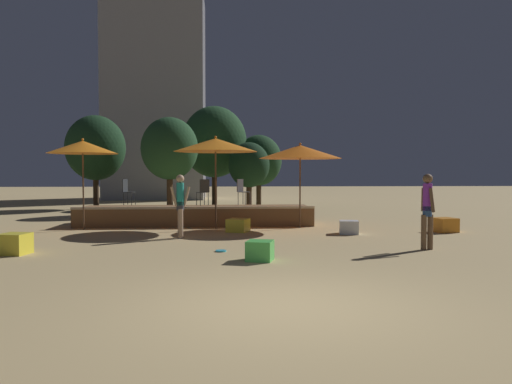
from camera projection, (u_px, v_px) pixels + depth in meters
name	position (u px, v px, depth m)	size (l,w,h in m)	color
ground_plane	(286.00, 306.00, 6.80)	(120.00, 120.00, 0.00)	tan
wooden_deck	(196.00, 215.00, 17.63)	(8.05, 2.23, 0.70)	brown
patio_umbrella_0	(216.00, 145.00, 16.13)	(2.71, 2.71, 3.02)	brown
patio_umbrella_1	(83.00, 147.00, 15.83)	(2.21, 2.21, 2.92)	brown
patio_umbrella_2	(300.00, 152.00, 16.42)	(2.73, 2.73, 2.81)	brown
cube_seat_0	(15.00, 244.00, 11.10)	(0.67, 0.67, 0.47)	yellow
cube_seat_1	(238.00, 225.00, 15.34)	(0.78, 0.78, 0.40)	yellow
cube_seat_2	(260.00, 251.00, 10.31)	(0.64, 0.64, 0.41)	#4CC651
cube_seat_3	(349.00, 227.00, 14.84)	(0.65, 0.65, 0.40)	white
cube_seat_4	(445.00, 225.00, 15.28)	(0.75, 0.75, 0.43)	orange
person_0	(180.00, 203.00, 13.83)	(0.56, 0.30, 1.77)	tan
person_1	(427.00, 208.00, 11.74)	(0.30, 0.50, 1.79)	brown
bistro_chair_0	(204.00, 190.00, 17.19)	(0.46, 0.46, 0.90)	#2D3338
bistro_chair_1	(242.00, 189.00, 17.58)	(0.48, 0.48, 0.90)	#47474C
bistro_chair_2	(127.00, 189.00, 17.47)	(0.43, 0.42, 0.90)	#2D3338
frisbee_disc	(221.00, 251.00, 11.49)	(0.25, 0.25, 0.03)	#33B2D8
background_tree_0	(259.00, 160.00, 27.56)	(2.55, 2.55, 3.92)	#3D2B1C
background_tree_1	(170.00, 149.00, 22.50)	(2.57, 2.57, 4.33)	#3D2B1C
background_tree_2	(249.00, 165.00, 25.05)	(2.07, 2.07, 3.36)	#3D2B1C
background_tree_3	(95.00, 148.00, 25.23)	(2.99, 2.99, 4.73)	#3D2B1C
background_tree_4	(214.00, 142.00, 27.29)	(3.54, 3.54, 5.46)	#3D2B1C
distant_building	(156.00, 98.00, 35.01)	(6.73, 4.94, 14.23)	gray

